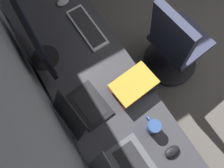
% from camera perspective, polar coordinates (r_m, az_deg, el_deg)
% --- Properties ---
extents(desk, '(2.33, 0.64, 0.73)m').
position_cam_1_polar(desk, '(1.61, -1.52, -4.32)').
color(desk, '#38383D').
rests_on(desk, ground).
extents(drawer_pedestal, '(0.40, 0.51, 0.69)m').
position_cam_1_polar(drawer_pedestal, '(2.05, -8.03, 2.67)').
color(drawer_pedestal, '#38383D').
rests_on(drawer_pedestal, ground).
extents(monitor_primary, '(0.49, 0.20, 0.42)m').
position_cam_1_polar(monitor_primary, '(1.53, -18.86, 10.36)').
color(monitor_primary, black).
rests_on(monitor_primary, desk).
extents(laptop_left, '(0.34, 0.33, 0.19)m').
position_cam_1_polar(laptop_left, '(1.50, -7.80, -6.26)').
color(laptop_left, black).
rests_on(laptop_left, desk).
extents(keyboard_main, '(0.42, 0.16, 0.02)m').
position_cam_1_polar(keyboard_main, '(1.80, -6.37, 14.14)').
color(keyboard_main, silver).
rests_on(keyboard_main, desk).
extents(mouse_main, '(0.06, 0.10, 0.03)m').
position_cam_1_polar(mouse_main, '(1.52, 15.04, -16.27)').
color(mouse_main, black).
rests_on(mouse_main, desk).
extents(mouse_spare, '(0.06, 0.10, 0.03)m').
position_cam_1_polar(mouse_spare, '(1.96, -12.38, 19.66)').
color(mouse_spare, silver).
rests_on(mouse_spare, desk).
extents(book_stack_near, '(0.23, 0.32, 0.10)m').
position_cam_1_polar(book_stack_near, '(1.53, 5.46, -0.43)').
color(book_stack_near, '#B2383D').
rests_on(book_stack_near, desk).
extents(coffee_mug, '(0.12, 0.08, 0.11)m').
position_cam_1_polar(coffee_mug, '(1.48, 10.45, -10.66)').
color(coffee_mug, '#335193').
rests_on(coffee_mug, desk).
extents(office_chair, '(0.56, 0.58, 0.97)m').
position_cam_1_polar(office_chair, '(2.10, 15.63, 9.43)').
color(office_chair, '#383D56').
rests_on(office_chair, ground).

